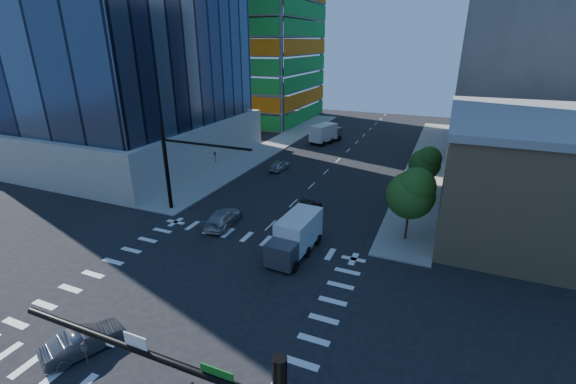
% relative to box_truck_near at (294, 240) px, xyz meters
% --- Properties ---
extents(ground, '(160.00, 160.00, 0.00)m').
position_rel_box_truck_near_xyz_m(ground, '(-4.19, -7.76, -1.41)').
color(ground, black).
rests_on(ground, ground).
extents(road_markings, '(20.00, 20.00, 0.01)m').
position_rel_box_truck_near_xyz_m(road_markings, '(-4.19, -7.76, -1.41)').
color(road_markings, silver).
rests_on(road_markings, ground).
extents(sidewalk_ne, '(5.00, 60.00, 0.15)m').
position_rel_box_truck_near_xyz_m(sidewalk_ne, '(8.31, 32.24, -1.34)').
color(sidewalk_ne, gray).
rests_on(sidewalk_ne, ground).
extents(sidewalk_nw, '(5.00, 60.00, 0.15)m').
position_rel_box_truck_near_xyz_m(sidewalk_nw, '(-16.69, 32.24, -1.34)').
color(sidewalk_nw, gray).
rests_on(sidewalk_nw, ground).
extents(construction_building, '(25.16, 34.50, 70.60)m').
position_rel_box_truck_near_xyz_m(construction_building, '(-31.61, 54.17, 23.20)').
color(construction_building, gray).
rests_on(construction_building, ground).
extents(commercial_building, '(20.50, 22.50, 10.60)m').
position_rel_box_truck_near_xyz_m(commercial_building, '(20.81, 14.24, 3.90)').
color(commercial_building, tan).
rests_on(commercial_building, ground).
extents(bg_building_ne, '(24.00, 30.00, 28.00)m').
position_rel_box_truck_near_xyz_m(bg_building_ne, '(22.81, 47.24, 12.59)').
color(bg_building_ne, '#5F5955').
rests_on(bg_building_ne, ground).
extents(signal_mast_nw, '(10.20, 0.40, 9.00)m').
position_rel_box_truck_near_xyz_m(signal_mast_nw, '(-14.19, 3.74, 4.08)').
color(signal_mast_nw, black).
rests_on(signal_mast_nw, sidewalk_nw).
extents(tree_south, '(4.16, 4.16, 6.82)m').
position_rel_box_truck_near_xyz_m(tree_south, '(8.44, 6.15, 3.27)').
color(tree_south, '#382316').
rests_on(tree_south, sidewalk_ne).
extents(tree_north, '(3.54, 3.52, 5.78)m').
position_rel_box_truck_near_xyz_m(tree_north, '(8.74, 18.15, 2.57)').
color(tree_north, '#382316').
rests_on(tree_north, sidewalk_ne).
extents(car_nb_far, '(2.51, 5.14, 1.41)m').
position_rel_box_truck_near_xyz_m(car_nb_far, '(-1.84, 7.22, -0.71)').
color(car_nb_far, black).
rests_on(car_nb_far, ground).
extents(car_sb_near, '(2.75, 5.48, 1.53)m').
position_rel_box_truck_near_xyz_m(car_sb_near, '(-8.44, 2.52, -0.65)').
color(car_sb_near, '#B2B2B2').
rests_on(car_sb_near, ground).
extents(car_sb_mid, '(1.78, 4.06, 1.36)m').
position_rel_box_truck_near_xyz_m(car_sb_mid, '(-10.44, 20.42, -0.73)').
color(car_sb_mid, '#A6A9AE').
rests_on(car_sb_mid, ground).
extents(car_sb_cross, '(3.20, 4.67, 1.46)m').
position_rel_box_truck_near_xyz_m(car_sb_cross, '(-7.07, -14.75, -0.68)').
color(car_sb_cross, '#48484C').
rests_on(car_sb_cross, ground).
extents(box_truck_near, '(2.91, 6.21, 3.19)m').
position_rel_box_truck_near_xyz_m(box_truck_near, '(0.00, 0.00, 0.00)').
color(box_truck_near, black).
rests_on(box_truck_near, ground).
extents(box_truck_far, '(4.37, 6.88, 3.35)m').
position_rel_box_truck_near_xyz_m(box_truck_far, '(-9.14, 38.10, 0.07)').
color(box_truck_far, black).
rests_on(box_truck_far, ground).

